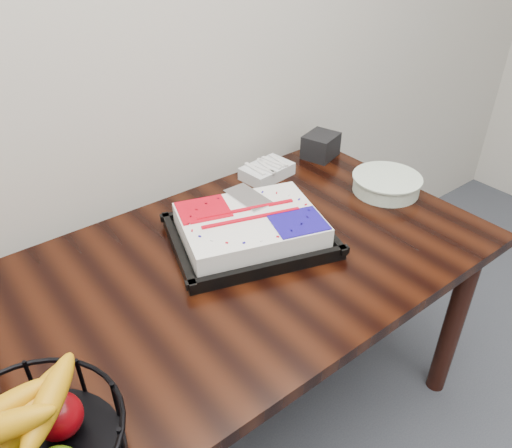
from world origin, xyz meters
TOP-DOWN VIEW (x-y plane):
  - table at (0.00, 2.00)m, footprint 1.80×0.90m
  - cake_tray at (0.21, 2.06)m, footprint 0.57×0.50m
  - plate_stack at (0.79, 2.00)m, footprint 0.25×0.25m
  - fork_bag at (0.52, 2.35)m, footprint 0.20×0.14m
  - napkin_box at (0.80, 2.35)m, footprint 0.16×0.15m

SIDE VIEW (x-z plane):
  - table at x=0.00m, z-range 0.29..1.04m
  - fork_bag at x=0.52m, z-range 0.75..0.80m
  - plate_stack at x=0.79m, z-range 0.75..0.81m
  - cake_tray at x=0.21m, z-range 0.75..0.84m
  - napkin_box at x=0.80m, z-range 0.75..0.85m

